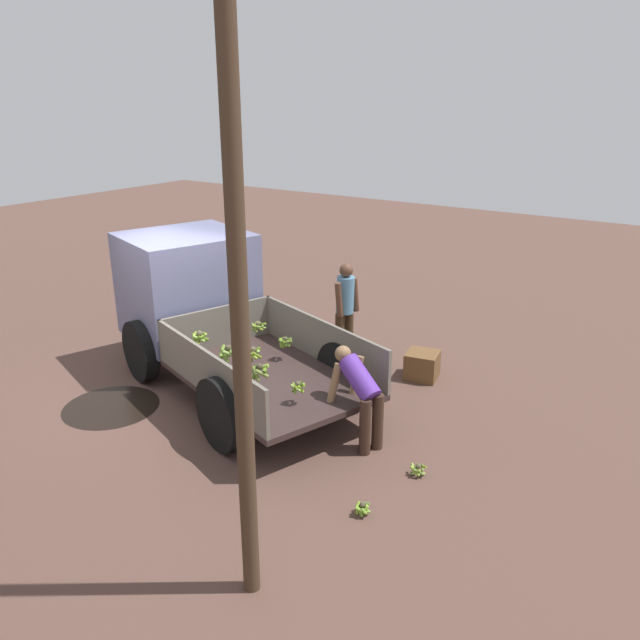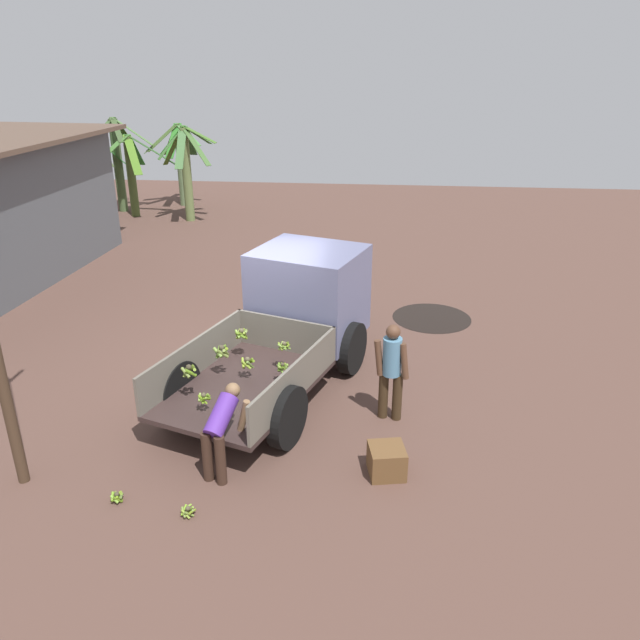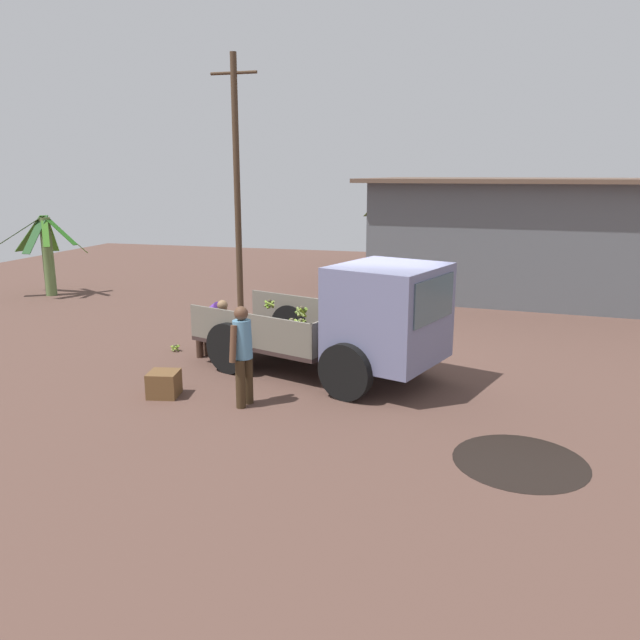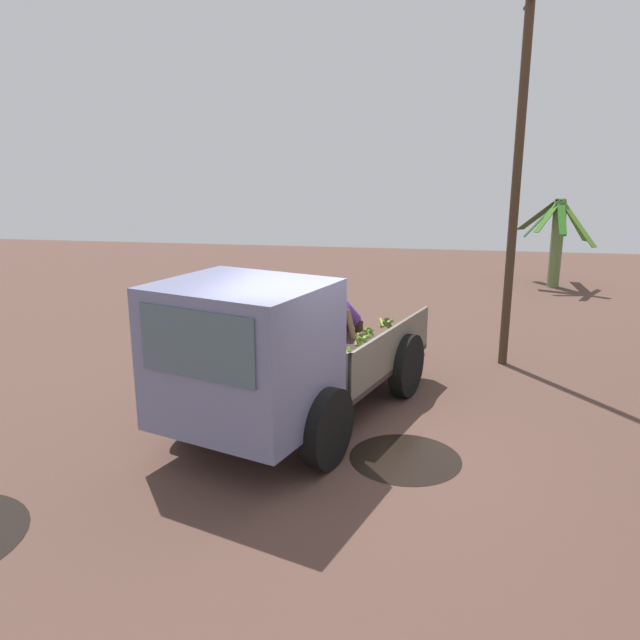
% 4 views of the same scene
% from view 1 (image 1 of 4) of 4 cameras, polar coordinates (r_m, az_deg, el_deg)
% --- Properties ---
extents(ground, '(36.00, 36.00, 0.00)m').
position_cam_1_polar(ground, '(10.05, -13.97, -5.80)').
color(ground, brown).
extents(mud_patch_0, '(1.37, 1.37, 0.01)m').
position_cam_1_polar(mud_patch_0, '(9.60, -18.55, -7.52)').
color(mud_patch_0, black).
rests_on(mud_patch_0, ground).
extents(mud_patch_1, '(1.75, 1.75, 0.01)m').
position_cam_1_polar(mud_patch_1, '(14.03, -10.66, 1.88)').
color(mud_patch_1, black).
rests_on(mud_patch_1, ground).
extents(cargo_truck, '(5.05, 3.30, 2.17)m').
position_cam_1_polar(cargo_truck, '(10.15, -10.93, 1.75)').
color(cargo_truck, '#372826').
rests_on(cargo_truck, ground).
extents(utility_pole, '(1.12, 0.15, 6.36)m').
position_cam_1_polar(utility_pole, '(4.69, -7.71, 7.73)').
color(utility_pole, '#453222').
rests_on(utility_pole, ground).
extents(person_foreground_visitor, '(0.37, 0.59, 1.65)m').
position_cam_1_polar(person_foreground_visitor, '(10.48, 2.32, 1.29)').
color(person_foreground_visitor, '#392817').
rests_on(person_foreground_visitor, ground).
extents(person_worker_loading, '(0.77, 0.66, 1.25)m').
position_cam_1_polar(person_worker_loading, '(7.90, 3.70, -6.53)').
color(person_worker_loading, '#39251C').
rests_on(person_worker_loading, ground).
extents(banana_bunch_on_ground_0, '(0.18, 0.18, 0.16)m').
position_cam_1_polar(banana_bunch_on_ground_0, '(6.99, 3.89, -16.77)').
color(banana_bunch_on_ground_0, '#47402E').
rests_on(banana_bunch_on_ground_0, ground).
extents(banana_bunch_on_ground_1, '(0.21, 0.20, 0.15)m').
position_cam_1_polar(banana_bunch_on_ground_1, '(7.67, 8.96, -13.30)').
color(banana_bunch_on_ground_1, brown).
rests_on(banana_bunch_on_ground_1, ground).
extents(wooden_crate_0, '(0.58, 0.58, 0.43)m').
position_cam_1_polar(wooden_crate_0, '(10.06, 9.32, -4.09)').
color(wooden_crate_0, brown).
rests_on(wooden_crate_0, ground).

